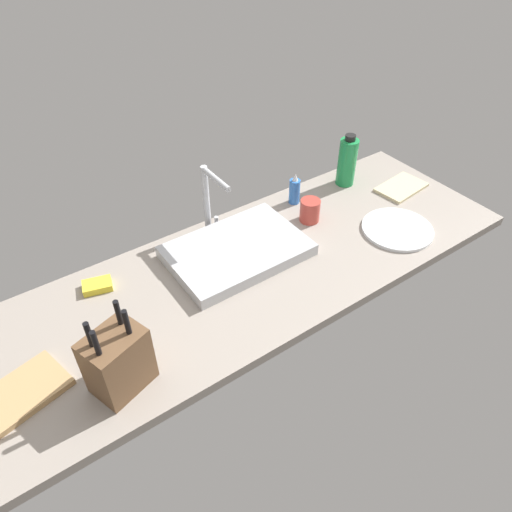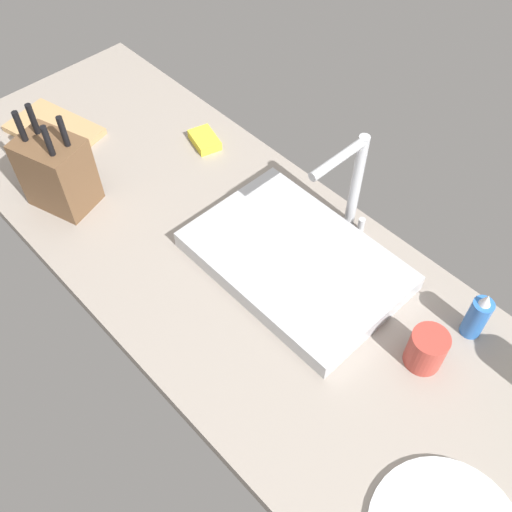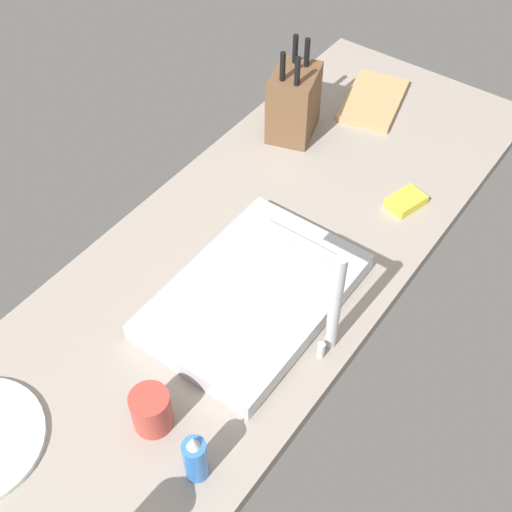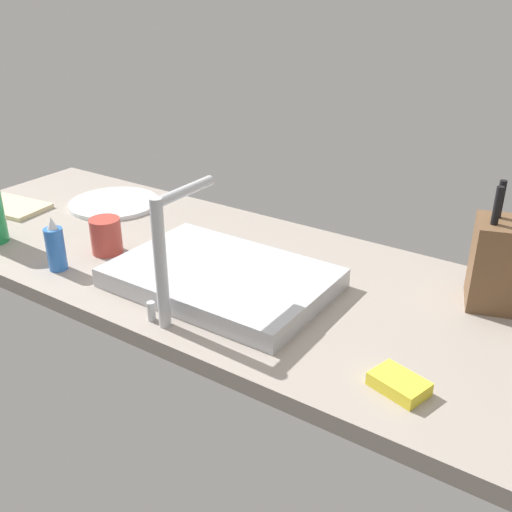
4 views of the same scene
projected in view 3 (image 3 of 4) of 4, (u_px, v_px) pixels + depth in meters
The scene contains 8 objects.
countertop_slab at pixel (232, 282), 149.00cm from camera, with size 195.51×63.34×3.50cm, color gray.
sink_basin at pixel (254, 295), 141.54cm from camera, with size 46.05×31.09×4.26cm, color #B7BABF.
faucet at pixel (326, 290), 124.88cm from camera, with size 5.50×16.67×26.13cm.
knife_block at pixel (294, 102), 174.31cm from camera, with size 17.46×15.01×25.69cm.
cutting_board at pixel (373, 100), 189.05cm from camera, with size 24.48×14.62×1.80cm, color tan.
soap_bottle at pixel (195, 458), 114.14cm from camera, with size 4.24×4.24×12.83cm.
coffee_mug at pixel (151, 410), 121.37cm from camera, with size 7.42×7.42×8.71cm, color #B23D33.
dish_sponge at pixel (406, 201), 161.67cm from camera, with size 9.00×6.00×2.40cm, color yellow.
Camera 3 is at (72.97, 59.94, 117.27)cm, focal length 47.37 mm.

